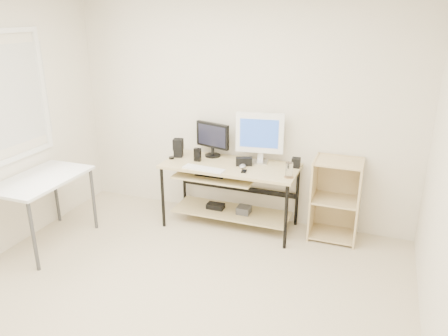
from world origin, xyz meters
TOP-DOWN VIEW (x-y plane):
  - room at (-0.14, 0.04)m, footprint 4.01×4.01m
  - desk at (-0.03, 1.66)m, footprint 1.50×0.65m
  - side_table at (-1.68, 0.60)m, footprint 0.60×1.00m
  - shelf_unit at (1.15, 1.82)m, footprint 0.50×0.40m
  - black_monitor at (-0.29, 1.86)m, footprint 0.43×0.18m
  - white_imac at (0.28, 1.84)m, footprint 0.53×0.17m
  - keyboard at (-0.22, 1.41)m, footprint 0.47×0.17m
  - mouse at (0.16, 1.60)m, footprint 0.09×0.12m
  - center_speaker at (0.15, 1.69)m, footprint 0.20×0.14m
  - speaker_left at (-0.66, 1.71)m, footprint 0.13×0.13m
  - speaker_right at (0.70, 1.82)m, footprint 0.09×0.09m
  - audio_controller at (-0.39, 1.64)m, footprint 0.08×0.05m
  - volume_puck at (-0.70, 1.61)m, footprint 0.07×0.07m
  - smartphone at (0.21, 1.50)m, footprint 0.07×0.11m
  - coaster at (0.69, 1.50)m, footprint 0.11×0.11m
  - drinking_glass at (0.69, 1.50)m, footprint 0.09×0.09m

SIDE VIEW (x-z plane):
  - shelf_unit at x=1.15m, z-range 0.00..0.90m
  - desk at x=-0.03m, z-range 0.16..0.91m
  - side_table at x=-1.68m, z-range 0.30..1.05m
  - coaster at x=0.69m, z-range 0.75..0.76m
  - smartphone at x=0.21m, z-range 0.75..0.76m
  - keyboard at x=-0.22m, z-range 0.75..0.77m
  - volume_puck at x=-0.70m, z-range 0.75..0.77m
  - mouse at x=0.16m, z-range 0.75..0.79m
  - center_speaker at x=0.15m, z-range 0.75..0.84m
  - speaker_right at x=0.70m, z-range 0.75..0.86m
  - audio_controller at x=-0.39m, z-range 0.75..0.90m
  - drinking_glass at x=0.69m, z-range 0.76..0.91m
  - speaker_left at x=-0.66m, z-range 0.76..0.97m
  - black_monitor at x=-0.29m, z-range 0.78..1.18m
  - white_imac at x=0.28m, z-range 0.79..1.36m
  - room at x=-0.14m, z-range 0.01..2.63m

